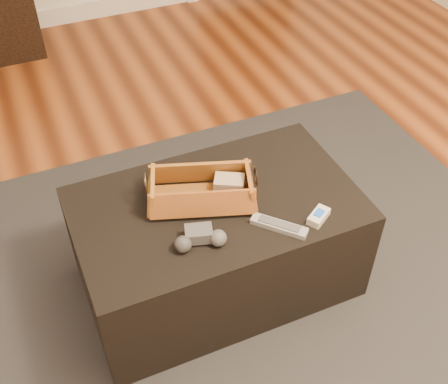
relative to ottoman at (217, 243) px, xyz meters
name	(u,v)px	position (x,y,z in m)	size (l,w,h in m)	color
floor	(242,323)	(0.01, -0.22, -0.23)	(5.00, 5.50, 0.01)	brown
baseboard	(77,12)	(0.01, 2.51, -0.16)	(5.00, 0.04, 0.12)	white
area_rug	(222,289)	(0.00, -0.05, -0.22)	(2.60, 2.00, 0.01)	black
ottoman	(217,243)	(0.00, 0.00, 0.00)	(1.00, 0.60, 0.42)	black
tv_remote	(196,198)	(-0.06, 0.02, 0.23)	(0.20, 0.04, 0.02)	black
cloth_bundle	(229,185)	(0.06, 0.03, 0.25)	(0.10, 0.07, 0.06)	tan
wicker_basket	(201,191)	(-0.04, 0.03, 0.25)	(0.41, 0.30, 0.13)	brown
game_controller	(200,238)	(-0.12, -0.16, 0.24)	(0.18, 0.12, 0.06)	#3F3F42
silver_remote	(279,226)	(0.14, -0.20, 0.22)	(0.16, 0.17, 0.02)	#96979D
cream_gadget	(319,216)	(0.28, -0.21, 0.22)	(0.10, 0.09, 0.03)	beige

